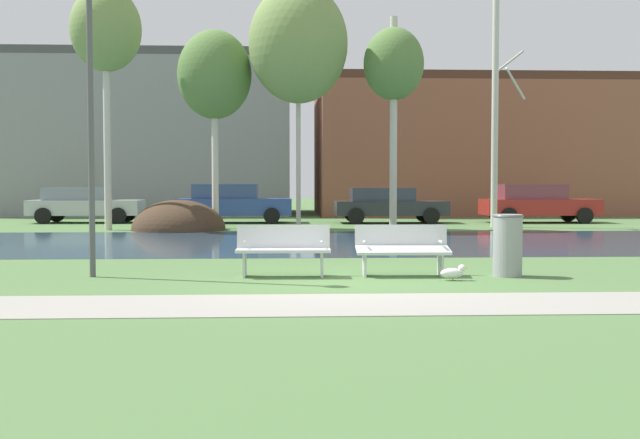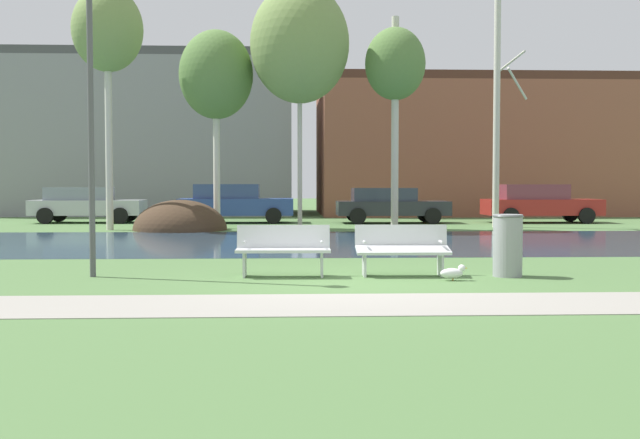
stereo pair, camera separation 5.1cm
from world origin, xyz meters
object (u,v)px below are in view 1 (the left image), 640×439
Objects in this scene: bench_right at (402,248)px; trash_bin at (508,244)px; seagull at (453,273)px; streetlamp at (90,55)px; bench_left at (283,249)px; parked_hatch_third_dark at (388,204)px; parked_van_nearest_silver at (84,204)px; parked_wagon_fourth_red at (537,203)px; parked_sedan_second_blue at (232,203)px.

bench_right is 1.79m from trash_bin.
streetlamp is (-6.01, 0.77, 3.60)m from seagull.
bench_right is 0.29× the size of streetlamp.
bench_left is 18.10m from parked_hatch_third_dark.
bench_left is 4.59m from streetlamp.
trash_bin is at bearing -57.32° from parked_van_nearest_silver.
bench_left and bench_right have the same top height.
parked_hatch_third_dark is at bearing 83.02° from bench_right.
seagull is 7.05m from streetlamp.
streetlamp is (-3.23, 0.08, 3.26)m from bench_left.
parked_wagon_fourth_red is (7.49, 18.29, 0.68)m from seagull.
parked_sedan_second_blue reaches higher than parked_van_nearest_silver.
bench_left is at bearing -1.36° from streetlamp.
parked_wagon_fourth_red is (13.50, 17.51, -2.92)m from streetlamp.
parked_wagon_fourth_red is (18.35, -0.80, 0.05)m from parked_van_nearest_silver.
parked_hatch_third_dark is at bearing -4.05° from parked_sedan_second_blue.
seagull is at bearing -94.45° from parked_hatch_third_dark.
bench_left is 0.29× the size of streetlamp.
streetlamp reaches higher than parked_sedan_second_blue.
parked_van_nearest_silver is 6.01m from parked_sedan_second_blue.
parked_sedan_second_blue reaches higher than parked_wagon_fourth_red.
streetlamp is 1.26× the size of parked_hatch_third_dark.
streetlamp is 19.18m from parked_van_nearest_silver.
trash_bin reaches higher than seagull.
seagull is 18.37m from parked_hatch_third_dark.
bench_right is 1.52× the size of trash_bin.
bench_left is 0.35× the size of parked_sedan_second_blue.
streetlamp reaches higher than seagull.
parked_sedan_second_blue is (1.15, 17.97, -2.92)m from streetlamp.
bench_right is at bearing -0.83° from streetlamp.
seagull is 21.97m from parked_van_nearest_silver.
streetlamp reaches higher than trash_bin.
streetlamp is 19.27m from parked_hatch_third_dark.
parked_wagon_fourth_red is at bearing 59.74° from bench_left.
trash_bin is 17.79m from parked_hatch_third_dark.
parked_sedan_second_blue is at bearing 86.35° from streetlamp.
streetlamp is at bearing 177.94° from trash_bin.
bench_right is 0.35× the size of parked_sedan_second_blue.
parked_wagon_fourth_red reaches higher than bench_right.
seagull is 0.10× the size of parked_sedan_second_blue.
bench_left is at bearing -103.41° from parked_hatch_third_dark.
parked_van_nearest_silver is at bearing 118.85° from bench_right.
bench_right is at bearing -115.05° from parked_wagon_fourth_red.
parked_hatch_third_dark is (0.37, 17.78, 0.20)m from trash_bin.
parked_wagon_fourth_red reaches higher than bench_left.
streetlamp is at bearing 179.17° from bench_right.
parked_hatch_third_dark is (7.43, 17.53, -2.98)m from streetlamp.
trash_bin is at bearing -2.65° from bench_left.
parked_van_nearest_silver is at bearing 176.78° from parked_sedan_second_blue.
parked_sedan_second_blue is (-5.91, 18.23, 0.27)m from trash_bin.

